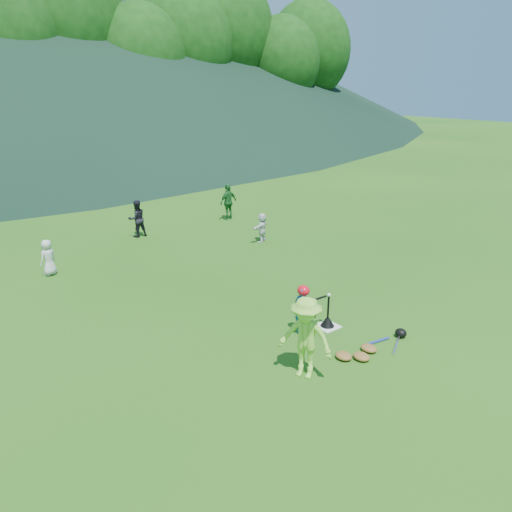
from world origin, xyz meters
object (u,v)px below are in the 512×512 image
(fielder_d, at_px, (262,227))
(equipment_pile, at_px, (370,348))
(batter_child, at_px, (303,311))
(adult_coach, at_px, (305,338))
(batting_tee, at_px, (328,321))
(home_plate, at_px, (327,326))
(fielder_b, at_px, (137,219))
(fielder_c, at_px, (228,202))
(fielder_a, at_px, (48,258))

(fielder_d, distance_m, equipment_pile, 7.33)
(batter_child, distance_m, adult_coach, 1.55)
(fielder_d, relative_size, batting_tee, 1.40)
(home_plate, relative_size, fielder_d, 0.47)
(fielder_b, bearing_deg, batting_tee, 93.85)
(batter_child, distance_m, equipment_pile, 1.50)
(fielder_b, relative_size, fielder_c, 0.93)
(fielder_a, xyz_separation_m, equipment_pile, (3.69, -7.93, -0.42))
(adult_coach, relative_size, equipment_pile, 0.83)
(home_plate, xyz_separation_m, batter_child, (-0.65, 0.08, 0.52))
(fielder_a, bearing_deg, adult_coach, 80.58)
(batter_child, relative_size, fielder_c, 0.79)
(adult_coach, bearing_deg, batting_tee, 96.95)
(fielder_a, distance_m, equipment_pile, 8.76)
(fielder_c, relative_size, batting_tee, 1.97)
(equipment_pile, bearing_deg, fielder_b, 91.68)
(adult_coach, relative_size, fielder_a, 1.53)
(batting_tee, height_order, equipment_pile, batting_tee)
(fielder_b, xyz_separation_m, fielder_c, (3.69, 0.00, 0.05))
(adult_coach, distance_m, batting_tee, 2.08)
(equipment_pile, bearing_deg, batting_tee, 85.84)
(fielder_a, height_order, fielder_d, fielder_a)
(adult_coach, xyz_separation_m, fielder_b, (1.29, 9.63, -0.13))
(fielder_b, height_order, equipment_pile, fielder_b)
(home_plate, height_order, fielder_c, fielder_c)
(fielder_b, relative_size, batting_tee, 1.82)
(fielder_d, bearing_deg, equipment_pile, 42.17)
(fielder_d, bearing_deg, fielder_c, -129.92)
(home_plate, distance_m, fielder_a, 7.71)
(fielder_a, height_order, fielder_c, fielder_c)
(fielder_c, bearing_deg, adult_coach, 53.29)
(fielder_b, bearing_deg, home_plate, 93.85)
(adult_coach, bearing_deg, batter_child, 112.91)
(equipment_pile, bearing_deg, home_plate, 85.84)
(home_plate, xyz_separation_m, equipment_pile, (-0.09, -1.23, 0.06))
(adult_coach, distance_m, fielder_c, 10.84)
(home_plate, height_order, fielder_b, fielder_b)
(batter_child, height_order, fielder_b, fielder_b)
(fielder_c, height_order, fielder_d, fielder_c)
(equipment_pile, bearing_deg, fielder_d, 68.50)
(batter_child, bearing_deg, fielder_c, -38.75)
(adult_coach, height_order, equipment_pile, adult_coach)
(equipment_pile, bearing_deg, adult_coach, 174.67)
(batter_child, bearing_deg, batting_tee, -110.67)
(adult_coach, height_order, fielder_c, adult_coach)
(batting_tee, bearing_deg, home_plate, 0.00)
(fielder_d, xyz_separation_m, equipment_pile, (-2.68, -6.81, -0.41))
(fielder_d, xyz_separation_m, batting_tee, (-2.59, -5.58, -0.35))
(adult_coach, distance_m, equipment_pile, 1.72)
(batter_child, distance_m, fielder_c, 9.35)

